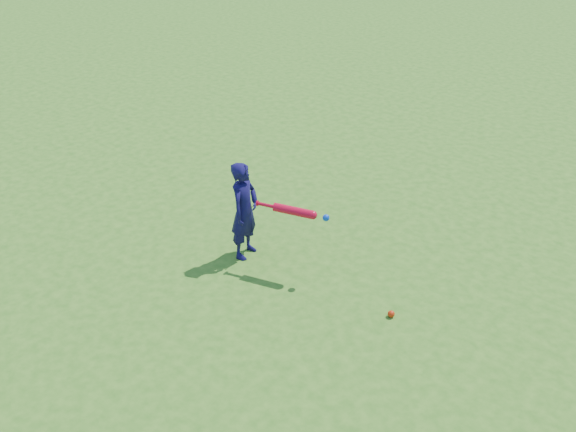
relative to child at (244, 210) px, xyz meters
name	(u,v)px	position (x,y,z in m)	size (l,w,h in m)	color
ground	(204,250)	(-0.41, -0.24, -0.55)	(80.00, 80.00, 0.00)	#35701A
child	(244,210)	(0.00, 0.00, 0.00)	(0.40, 0.26, 1.10)	#130E44
ground_ball_red	(391,314)	(1.80, 0.07, -0.51)	(0.07, 0.07, 0.07)	red
bat_swing	(297,212)	(0.61, 0.12, 0.15)	(0.77, 0.27, 0.09)	red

